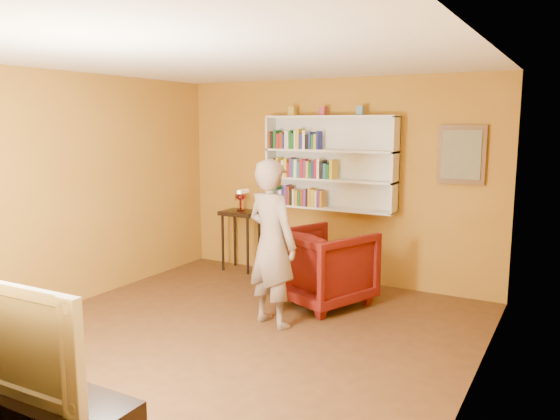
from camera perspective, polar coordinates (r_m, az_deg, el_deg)
The scene contains 15 objects.
room_shell at distance 5.25m, azimuth -5.43°, elevation -3.09°, with size 5.30×5.80×2.88m.
bookshelf at distance 7.26m, azimuth 5.39°, elevation 4.91°, with size 1.80×0.29×1.23m.
books_row_lower at distance 7.42m, azimuth 1.71°, elevation 1.40°, with size 0.81×0.18×0.27m.
books_row_middle at distance 7.34m, azimuth 2.25°, elevation 4.34°, with size 0.95×0.19×0.27m.
books_row_upper at distance 7.37m, azimuth 1.52°, elevation 7.28°, with size 0.75×0.19×0.27m.
ornament_left at distance 7.44m, azimuth 1.30°, elevation 10.29°, with size 0.09×0.09×0.12m, color #B29533.
ornament_centre at distance 7.24m, azimuth 4.49°, elevation 10.27°, with size 0.08×0.08×0.11m, color #93314A.
ornament_right at distance 7.03m, azimuth 8.40°, elevation 10.25°, with size 0.09×0.09×0.12m, color slate.
framed_painting at distance 6.81m, azimuth 18.45°, elevation 5.52°, with size 0.55×0.05×0.70m.
console_table at distance 7.87m, azimuth -4.12°, elevation -1.17°, with size 0.53×0.41×0.87m.
ruby_lustre at distance 7.82m, azimuth -4.15°, elevation 1.22°, with size 0.16×0.16×0.25m.
armchair at distance 6.47m, azimuth 4.56°, elevation -5.90°, with size 0.96×0.99×0.90m, color #490506.
person at distance 5.68m, azimuth -0.85°, elevation -3.52°, with size 0.64×0.42×1.76m, color #786658.
game_remote at distance 5.38m, azimuth -3.88°, elevation 1.96°, with size 0.04×0.15×0.04m, color white.
television at distance 3.68m, azimuth -25.06°, elevation -11.60°, with size 1.20×0.16×0.69m, color black.
Camera 1 is at (2.93, -4.22, 2.12)m, focal length 35.00 mm.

